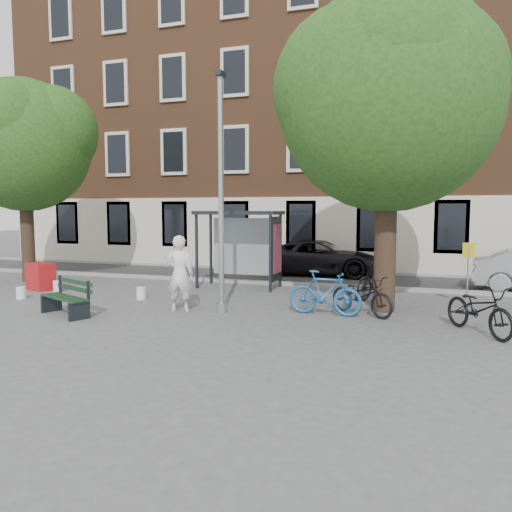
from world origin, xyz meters
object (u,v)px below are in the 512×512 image
object	(u,v)px
lamppost	(221,205)
bench	(67,299)
painter	(180,274)
notice_sign	(468,262)
bike_c	(479,309)
bike_b	(325,293)
bike_a	(362,295)
bike_d	(376,280)
car_dark	(321,258)
red_stand	(41,276)
bus_shelter	(251,232)

from	to	relation	value
lamppost	bench	world-z (taller)	lamppost
painter	notice_sign	xyz separation A→B (m)	(7.18, 2.86, 0.26)
bike_c	bike_b	bearing A→B (deg)	133.02
bike_a	bike_c	world-z (taller)	bike_c
bike_a	bike_d	size ratio (longest dim) A/B	1.01
painter	car_dark	distance (m)	8.69
painter	notice_sign	distance (m)	7.73
bike_a	notice_sign	distance (m)	3.25
painter	bike_a	distance (m)	4.72
red_stand	notice_sign	xyz separation A→B (m)	(13.22, 1.11, 0.82)
bench	bike_a	world-z (taller)	bike_a
bus_shelter	red_stand	world-z (taller)	bus_shelter
lamppost	bike_d	size ratio (longest dim) A/B	3.20
lamppost	notice_sign	xyz separation A→B (m)	(6.11, 2.59, -1.52)
painter	bike_b	world-z (taller)	painter
red_stand	bench	bearing A→B (deg)	-40.90
bike_b	red_stand	bearing A→B (deg)	88.92
bus_shelter	bike_c	xyz separation A→B (m)	(6.72, -4.46, -1.38)
lamppost	bike_a	size ratio (longest dim) A/B	3.17
bus_shelter	notice_sign	xyz separation A→B (m)	(6.72, -1.52, -0.65)
lamppost	notice_sign	bearing A→B (deg)	22.93
lamppost	red_stand	xyz separation A→B (m)	(-7.11, 1.47, -2.33)
painter	bench	xyz separation A→B (m)	(-2.51, -1.31, -0.60)
car_dark	bike_b	bearing A→B (deg)	-169.95
painter	bike_b	bearing A→B (deg)	-174.54
bench	bike_b	distance (m)	6.54
painter	car_dark	xyz separation A→B (m)	(2.11, 8.43, -0.30)
painter	bike_c	bearing A→B (deg)	172.98
lamppost	bike_d	distance (m)	5.39
bus_shelter	bike_b	xyz separation A→B (m)	(3.22, -3.61, -1.35)
bus_shelter	lamppost	bearing A→B (deg)	-81.57
bench	red_stand	world-z (taller)	red_stand
bus_shelter	bike_a	xyz separation A→B (m)	(4.11, -3.30, -1.41)
red_stand	painter	bearing A→B (deg)	-16.11
bike_a	red_stand	distance (m)	10.63
bench	bike_c	distance (m)	9.78
bike_a	bike_d	distance (m)	2.51
painter	bike_b	xyz separation A→B (m)	(3.69, 0.77, -0.44)
bike_a	bike_d	bearing A→B (deg)	30.35
lamppost	car_dark	distance (m)	8.48
bench	bike_d	bearing A→B (deg)	58.63
bike_a	notice_sign	world-z (taller)	notice_sign
lamppost	bike_b	bearing A→B (deg)	10.78
lamppost	bike_c	xyz separation A→B (m)	(6.12, -0.36, -2.24)
lamppost	bike_d	world-z (taller)	lamppost
lamppost	bench	size ratio (longest dim) A/B	3.41
bus_shelter	notice_sign	bearing A→B (deg)	-12.75
bus_shelter	car_dark	size ratio (longest dim) A/B	0.56
car_dark	red_stand	distance (m)	10.55
bench	car_dark	distance (m)	10.79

